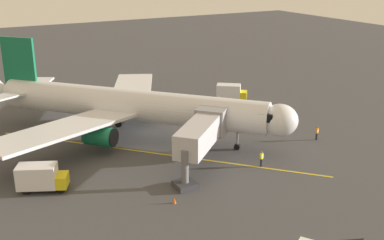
# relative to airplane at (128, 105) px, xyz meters

# --- Properties ---
(ground_plane) EXTENTS (220.00, 220.00, 0.00)m
(ground_plane) POSITION_rel_airplane_xyz_m (-1.52, 0.26, -4.00)
(ground_plane) COLOR #424244
(apron_lead_in_line) EXTENTS (27.21, 29.64, 0.01)m
(apron_lead_in_line) POSITION_rel_airplane_xyz_m (-0.19, 6.21, -4.00)
(apron_lead_in_line) COLOR yellow
(apron_lead_in_line) RESTS_ON ground
(airplane) EXTENTS (32.68, 33.43, 11.50)m
(airplane) POSITION_rel_airplane_xyz_m (0.00, 0.00, 0.00)
(airplane) COLOR silver
(airplane) RESTS_ON ground
(jet_bridge) EXTENTS (9.75, 9.21, 5.40)m
(jet_bridge) POSITION_rel_airplane_xyz_m (-3.67, 11.94, -0.24)
(jet_bridge) COLOR #B7B7BC
(jet_bridge) RESTS_ON ground
(ground_crew_marshaller) EXTENTS (0.47, 0.39, 1.71)m
(ground_crew_marshaller) POSITION_rel_airplane_xyz_m (-19.49, 12.27, -3.12)
(ground_crew_marshaller) COLOR #23232D
(ground_crew_marshaller) RESTS_ON ground
(ground_crew_wing_walker) EXTENTS (0.46, 0.38, 1.71)m
(ground_crew_wing_walker) POSITION_rel_airplane_xyz_m (-8.93, 15.28, -3.12)
(ground_crew_wing_walker) COLOR #23232D
(ground_crew_wing_walker) RESTS_ON ground
(box_truck_near_nose) EXTENTS (4.99, 3.70, 2.62)m
(box_truck_near_nose) POSITION_rel_airplane_xyz_m (12.60, 9.74, -2.62)
(box_truck_near_nose) COLOR yellow
(box_truck_near_nose) RESTS_ON ground
(box_truck_starboard_side) EXTENTS (4.85, 4.33, 2.62)m
(box_truck_starboard_side) POSITION_rel_airplane_xyz_m (-19.47, -6.54, -2.62)
(box_truck_starboard_side) COLOR yellow
(box_truck_starboard_side) RESTS_ON ground
(baggage_cart_rear_apron) EXTENTS (2.18, 2.90, 1.27)m
(baggage_cart_rear_apron) POSITION_rel_airplane_xyz_m (-6.90, -9.79, -3.35)
(baggage_cart_rear_apron) COLOR yellow
(baggage_cart_rear_apron) RESTS_ON ground
(safety_cone_nose_left) EXTENTS (0.32, 0.32, 0.55)m
(safety_cone_nose_left) POSITION_rel_airplane_xyz_m (-17.41, 6.59, -3.73)
(safety_cone_nose_left) COLOR #F2590F
(safety_cone_nose_left) RESTS_ON ground
(safety_cone_nose_right) EXTENTS (0.32, 0.32, 0.55)m
(safety_cone_nose_right) POSITION_rel_airplane_xyz_m (2.76, 17.98, -3.73)
(safety_cone_nose_right) COLOR #F2590F
(safety_cone_nose_right) RESTS_ON ground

